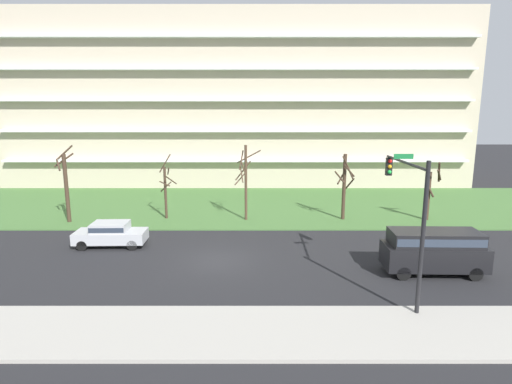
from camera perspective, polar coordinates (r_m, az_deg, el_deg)
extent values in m
plane|color=#232326|center=(24.57, -5.16, -9.27)|extent=(160.00, 160.00, 0.00)
cube|color=#ADA89E|center=(17.31, -7.66, -18.36)|extent=(80.00, 4.00, 0.15)
cube|color=#477238|center=(37.95, -3.27, -1.77)|extent=(80.00, 16.00, 0.08)
cube|color=beige|center=(51.30, -2.46, 12.29)|extent=(51.83, 12.70, 19.00)
cube|color=white|center=(44.84, -2.76, 4.31)|extent=(49.75, 0.90, 0.24)
cube|color=white|center=(44.56, -2.80, 8.36)|extent=(49.75, 0.90, 0.24)
cube|color=white|center=(44.51, -2.84, 12.43)|extent=(49.75, 0.90, 0.24)
cube|color=white|center=(44.69, -2.88, 16.50)|extent=(49.75, 0.90, 0.24)
cube|color=white|center=(45.08, -2.93, 20.51)|extent=(49.75, 0.90, 0.24)
cylinder|color=#423023|center=(34.73, -24.42, 0.39)|extent=(0.30, 0.30, 5.30)
cylinder|color=#423023|center=(35.12, -24.73, 4.00)|extent=(1.38, 0.75, 1.07)
cylinder|color=#423023|center=(34.90, -24.60, 4.97)|extent=(1.19, 0.39, 1.10)
cylinder|color=#423023|center=(34.38, -25.36, 3.38)|extent=(0.65, 0.84, 0.83)
cylinder|color=#423023|center=(33.51, -12.21, -0.19)|extent=(0.20, 0.20, 4.17)
cylinder|color=#423023|center=(32.87, -11.57, 1.68)|extent=(0.80, 1.10, 0.92)
cylinder|color=#423023|center=(33.57, -12.29, 3.85)|extent=(0.96, 0.18, 1.48)
cylinder|color=#423023|center=(32.98, -12.32, 1.12)|extent=(0.82, 0.20, 0.48)
cylinder|color=#423023|center=(33.26, -11.84, 2.80)|extent=(0.32, 0.63, 0.62)
cylinder|color=#423023|center=(33.84, -12.13, 0.73)|extent=(0.91, 0.15, 0.84)
cylinder|color=#4C3828|center=(32.19, -1.33, 1.18)|extent=(0.21, 0.21, 5.92)
cylinder|color=#4C3828|center=(32.53, -2.12, 1.80)|extent=(0.86, 1.02, 0.84)
cylinder|color=#4C3828|center=(32.81, -0.92, 4.86)|extent=(1.91, 0.54, 1.11)
cylinder|color=#4C3828|center=(31.97, -1.91, 2.41)|extent=(0.33, 0.75, 1.19)
cylinder|color=#4C3828|center=(32.06, -1.96, 4.40)|extent=(0.38, 0.81, 1.42)
cylinder|color=#4C3828|center=(31.84, -1.68, 3.34)|extent=(0.45, 0.50, 0.97)
cylinder|color=#4C3828|center=(32.62, -1.71, 2.94)|extent=(1.27, 0.57, 1.51)
cylinder|color=#423023|center=(33.10, 12.01, 0.60)|extent=(0.28, 0.28, 5.22)
cylinder|color=#423023|center=(33.18, 11.53, 1.73)|extent=(0.66, 0.66, 0.78)
cylinder|color=#423023|center=(32.45, 12.55, 3.27)|extent=(1.03, 0.46, 1.81)
cylinder|color=#423023|center=(32.50, 12.71, 2.85)|extent=(1.02, 0.67, 1.03)
cylinder|color=#423023|center=(33.35, 12.76, 1.11)|extent=(0.56, 1.09, 1.06)
cylinder|color=#423023|center=(32.58, 11.45, 1.99)|extent=(0.73, 0.98, 0.88)
cylinder|color=#423023|center=(35.01, 22.49, -0.58)|extent=(0.35, 0.35, 3.85)
cylinder|color=#423023|center=(34.61, 23.84, 2.16)|extent=(0.92, 1.33, 1.02)
cylinder|color=#423023|center=(34.65, 23.82, 2.50)|extent=(0.79, 1.35, 1.70)
cylinder|color=#423023|center=(34.61, 22.73, 0.31)|extent=(0.77, 0.21, 1.23)
cube|color=#B7BABF|center=(28.17, -19.17, -5.73)|extent=(4.44, 1.91, 0.70)
cube|color=#B7BABF|center=(28.00, -19.25, -4.50)|extent=(2.24, 1.71, 0.55)
cube|color=#2D3847|center=(28.00, -19.25, -4.50)|extent=(2.20, 1.74, 0.30)
cylinder|color=black|center=(28.07, -22.62, -6.78)|extent=(0.65, 0.24, 0.64)
cylinder|color=black|center=(29.48, -21.53, -5.85)|extent=(0.65, 0.24, 0.64)
cylinder|color=black|center=(27.11, -16.50, -6.99)|extent=(0.65, 0.24, 0.64)
cylinder|color=black|center=(28.57, -15.69, -6.01)|extent=(0.65, 0.24, 0.64)
cube|color=black|center=(24.15, 23.17, -8.07)|extent=(5.24, 2.12, 1.25)
cube|color=black|center=(23.85, 23.36, -5.79)|extent=(4.64, 1.95, 0.75)
cube|color=#2D3847|center=(23.85, 23.36, -5.79)|extent=(4.55, 1.98, 0.41)
cylinder|color=black|center=(25.83, 26.13, -8.54)|extent=(0.72, 0.24, 0.72)
cylinder|color=black|center=(24.33, 27.87, -9.90)|extent=(0.72, 0.24, 0.72)
cylinder|color=black|center=(24.54, 18.29, -8.95)|extent=(0.72, 0.24, 0.72)
cylinder|color=black|center=(22.96, 19.58, -10.46)|extent=(0.72, 0.24, 0.72)
cylinder|color=black|center=(18.44, 21.86, -6.26)|extent=(0.18, 0.18, 6.62)
cylinder|color=black|center=(20.21, 19.80, 3.82)|extent=(0.12, 5.15, 0.12)
cube|color=black|center=(22.41, 17.78, 3.33)|extent=(0.28, 0.28, 0.90)
sphere|color=red|center=(22.23, 17.94, 4.04)|extent=(0.20, 0.20, 0.20)
sphere|color=#F2A519|center=(22.26, 17.90, 3.32)|extent=(0.20, 0.20, 0.20)
sphere|color=green|center=(22.30, 17.86, 2.61)|extent=(0.20, 0.20, 0.20)
cube|color=#197238|center=(20.42, 19.60, 4.61)|extent=(0.90, 0.04, 0.24)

